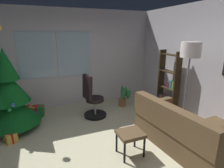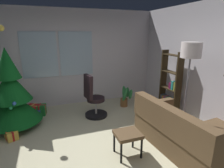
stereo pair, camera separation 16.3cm
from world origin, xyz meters
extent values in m
cube|color=beige|center=(0.00, 0.00, -0.05)|extent=(4.82, 5.41, 0.10)
cube|color=silver|center=(0.00, 2.76, 1.33)|extent=(4.82, 0.10, 2.67)
cube|color=silver|center=(-0.84, 2.70, 1.47)|extent=(0.90, 0.03, 1.20)
cube|color=silver|center=(0.12, 2.70, 1.47)|extent=(0.90, 0.03, 1.20)
cube|color=silver|center=(2.46, 0.00, 1.33)|extent=(0.10, 5.41, 2.67)
cube|color=brown|center=(1.53, -0.16, 0.20)|extent=(1.08, 1.90, 0.40)
cube|color=brown|center=(1.14, -0.19, 0.63)|extent=(0.35, 1.84, 0.45)
cube|color=brown|center=(1.46, 0.69, 0.50)|extent=(0.94, 0.22, 0.20)
cube|color=red|center=(1.25, 0.00, 0.57)|extent=(0.16, 0.41, 0.41)
cube|color=beige|center=(1.28, -0.42, 0.57)|extent=(0.22, 0.41, 0.42)
cube|color=brown|center=(0.48, -0.02, 0.40)|extent=(0.42, 0.38, 0.06)
cylinder|color=black|center=(0.30, -0.18, 0.18)|extent=(0.04, 0.04, 0.37)
cylinder|color=black|center=(0.66, -0.18, 0.18)|extent=(0.04, 0.04, 0.37)
cylinder|color=black|center=(0.30, 0.14, 0.18)|extent=(0.04, 0.04, 0.37)
cylinder|color=black|center=(0.66, 0.14, 0.18)|extent=(0.04, 0.04, 0.37)
cylinder|color=#4C331E|center=(-1.45, 1.70, 0.08)|extent=(0.12, 0.12, 0.16)
cone|color=#0D511B|center=(-1.45, 1.70, 0.48)|extent=(1.14, 1.14, 0.65)
cone|color=#0D511B|center=(-1.45, 1.70, 0.96)|extent=(0.82, 0.82, 0.65)
cone|color=#0D511B|center=(-1.45, 1.70, 1.44)|extent=(0.50, 0.50, 0.65)
sphere|color=red|center=(-1.50, 1.85, 1.52)|extent=(0.07, 0.07, 0.07)
sphere|color=silver|center=(-1.35, 1.87, 1.37)|extent=(0.07, 0.07, 0.07)
sphere|color=blue|center=(-1.36, 1.32, 0.70)|extent=(0.08, 0.08, 0.08)
sphere|color=#1E8C4C|center=(-1.43, 1.29, 0.62)|extent=(0.06, 0.06, 0.06)
sphere|color=#F2D14C|center=(-1.45, 1.70, 2.12)|extent=(0.12, 0.12, 0.12)
cube|color=red|center=(-1.15, 2.19, 0.14)|extent=(0.41, 0.43, 0.27)
cube|color=#EAD84C|center=(-1.15, 2.19, 0.14)|extent=(0.20, 0.31, 0.28)
cube|color=#EAD84C|center=(-1.15, 2.19, 0.14)|extent=(0.27, 0.18, 0.28)
cube|color=#1E722D|center=(-0.95, 2.20, 0.13)|extent=(0.32, 0.28, 0.27)
cube|color=red|center=(-0.95, 2.20, 0.13)|extent=(0.09, 0.24, 0.27)
cube|color=red|center=(-0.95, 2.20, 0.13)|extent=(0.28, 0.10, 0.27)
cube|color=gold|center=(-1.47, 1.20, 0.09)|extent=(0.28, 0.30, 0.18)
cube|color=#B21919|center=(-1.47, 1.20, 0.09)|extent=(0.14, 0.24, 0.19)
cube|color=#B21919|center=(-1.47, 1.20, 0.09)|extent=(0.20, 0.12, 0.19)
cube|color=#2D4C99|center=(-1.09, 2.15, 0.09)|extent=(0.29, 0.30, 0.17)
cube|color=silver|center=(-1.09, 2.15, 0.09)|extent=(0.12, 0.24, 0.18)
cube|color=silver|center=(-1.09, 2.15, 0.09)|extent=(0.22, 0.12, 0.18)
cylinder|color=black|center=(0.38, 1.65, 0.03)|extent=(0.56, 0.56, 0.06)
cylinder|color=#B2B2B7|center=(0.38, 1.65, 0.25)|extent=(0.05, 0.05, 0.39)
cylinder|color=black|center=(0.38, 1.65, 0.45)|extent=(0.44, 0.44, 0.09)
cube|color=black|center=(0.19, 1.62, 0.79)|extent=(0.17, 0.41, 0.58)
cube|color=#302414|center=(2.19, 0.87, 0.81)|extent=(0.18, 0.04, 1.62)
cube|color=#302414|center=(2.19, 1.47, 0.81)|extent=(0.18, 0.04, 1.62)
cube|color=#302414|center=(2.19, 1.17, 0.25)|extent=(0.18, 0.56, 0.02)
cube|color=#302414|center=(2.19, 1.17, 0.67)|extent=(0.18, 0.56, 0.02)
cube|color=#302414|center=(2.19, 1.17, 1.10)|extent=(0.18, 0.56, 0.02)
cube|color=#302414|center=(2.19, 1.17, 1.52)|extent=(0.18, 0.56, 0.02)
cube|color=maroon|center=(2.21, 0.97, 0.35)|extent=(0.15, 0.07, 0.17)
cube|color=#295189|center=(2.21, 1.05, 0.36)|extent=(0.15, 0.07, 0.19)
cube|color=beige|center=(2.21, 1.13, 0.33)|extent=(0.15, 0.08, 0.14)
cube|color=#27653E|center=(2.21, 1.22, 0.35)|extent=(0.14, 0.07, 0.17)
cube|color=#7D3B66|center=(2.21, 1.30, 0.35)|extent=(0.15, 0.06, 0.17)
cube|color=#B87E1E|center=(2.20, 1.36, 0.34)|extent=(0.16, 0.05, 0.16)
cube|color=#424D5D|center=(2.20, 1.42, 0.35)|extent=(0.16, 0.05, 0.18)
cube|color=olive|center=(2.21, 0.97, 0.78)|extent=(0.13, 0.06, 0.20)
cube|color=teal|center=(2.21, 1.04, 0.79)|extent=(0.14, 0.07, 0.21)
cube|color=maroon|center=(2.21, 1.13, 0.76)|extent=(0.15, 0.08, 0.15)
cylinder|color=slate|center=(1.77, 0.15, 0.01)|extent=(0.28, 0.28, 0.03)
cylinder|color=slate|center=(1.77, 0.15, 0.81)|extent=(0.03, 0.03, 1.57)
cylinder|color=white|center=(1.77, 0.15, 1.74)|extent=(0.36, 0.36, 0.28)
cylinder|color=brown|center=(1.29, 2.00, 0.11)|extent=(0.20, 0.20, 0.23)
ellipsoid|color=#267038|center=(1.27, 1.94, 0.42)|extent=(0.14, 0.20, 0.41)
ellipsoid|color=#267038|center=(1.24, 1.83, 0.40)|extent=(0.22, 0.15, 0.38)
ellipsoid|color=#267038|center=(1.45, 2.10, 0.37)|extent=(0.17, 0.21, 0.31)
ellipsoid|color=#267038|center=(1.32, 1.95, 0.40)|extent=(0.16, 0.23, 0.37)
ellipsoid|color=#267038|center=(1.45, 1.90, 0.37)|extent=(0.19, 0.14, 0.30)
camera|label=1|loc=(-0.85, -2.43, 2.04)|focal=29.33mm
camera|label=2|loc=(-0.69, -2.49, 2.04)|focal=29.33mm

